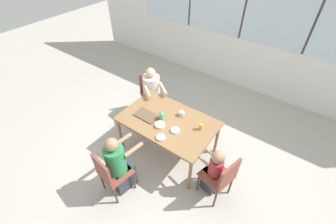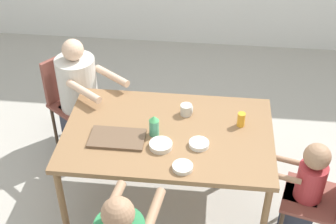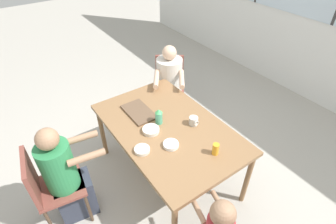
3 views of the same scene
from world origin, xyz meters
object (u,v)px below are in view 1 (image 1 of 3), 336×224
object	(u,v)px
person_man_blue_shirt	(152,96)
sippy_cup	(162,116)
chair_for_woman_green_shirt	(110,173)
chair_for_toddler	(222,177)
bowl_cereal	(161,137)
bowl_white_shallow	(160,125)
juice_glass	(201,127)
bowl_fruit	(175,130)
chair_for_man_blue_shirt	(150,90)
person_woman_green_shirt	(119,166)
coffee_mug	(182,114)
person_toddler	(213,172)

from	to	relation	value
person_man_blue_shirt	sippy_cup	xyz separation A→B (m)	(0.72, -0.63, 0.33)
chair_for_woman_green_shirt	chair_for_toddler	distance (m)	1.57
bowl_cereal	sippy_cup	bearing A→B (deg)	125.06
chair_for_toddler	bowl_cereal	distance (m)	1.03
bowl_white_shallow	person_man_blue_shirt	bearing A→B (deg)	135.55
chair_for_toddler	juice_glass	distance (m)	0.79
juice_glass	sippy_cup	bearing A→B (deg)	-164.53
bowl_fruit	chair_for_man_blue_shirt	bearing A→B (deg)	145.20
person_woman_green_shirt	coffee_mug	world-z (taller)	person_woman_green_shirt
person_woman_green_shirt	bowl_fruit	bearing A→B (deg)	74.79
person_toddler	bowl_cereal	world-z (taller)	person_toddler
chair_for_man_blue_shirt	person_woman_green_shirt	xyz separation A→B (m)	(0.81, -1.69, -0.02)
chair_for_woman_green_shirt	chair_for_man_blue_shirt	world-z (taller)	same
bowl_fruit	bowl_white_shallow	bearing A→B (deg)	-170.43
person_woman_green_shirt	person_toddler	bearing A→B (deg)	41.60
chair_for_woman_green_shirt	person_woman_green_shirt	size ratio (longest dim) A/B	0.79
person_woman_green_shirt	juice_glass	xyz separation A→B (m)	(0.67, 1.13, 0.28)
person_toddler	bowl_white_shallow	bearing A→B (deg)	100.04
chair_for_woman_green_shirt	bowl_cereal	world-z (taller)	chair_for_woman_green_shirt
sippy_cup	juice_glass	xyz separation A→B (m)	(0.62, 0.17, -0.03)
coffee_mug	bowl_fruit	bearing A→B (deg)	-72.08
chair_for_woman_green_shirt	person_man_blue_shirt	xyz separation A→B (m)	(-0.64, 1.76, -0.03)
juice_glass	person_woman_green_shirt	bearing A→B (deg)	-120.78
coffee_mug	bowl_cereal	xyz separation A→B (m)	(0.02, -0.60, -0.03)
person_toddler	sippy_cup	distance (m)	1.17
chair_for_toddler	sippy_cup	distance (m)	1.29
chair_for_woman_green_shirt	coffee_mug	xyz separation A→B (m)	(0.29, 1.39, 0.25)
chair_for_woman_green_shirt	sippy_cup	distance (m)	1.16
chair_for_toddler	juice_glass	size ratio (longest dim) A/B	7.86
bowl_white_shallow	bowl_fruit	bearing A→B (deg)	9.57
chair_for_toddler	person_toddler	bearing A→B (deg)	90.00
bowl_fruit	bowl_cereal	bearing A→B (deg)	-111.34
person_woman_green_shirt	bowl_cereal	bearing A→B (deg)	73.94
chair_for_toddler	chair_for_woman_green_shirt	bearing A→B (deg)	138.14
person_man_blue_shirt	bowl_white_shallow	bearing A→B (deg)	81.55
person_woman_green_shirt	bowl_fruit	xyz separation A→B (m)	(0.38, 0.87, 0.24)
person_toddler	juice_glass	size ratio (longest dim) A/B	8.26
coffee_mug	chair_for_woman_green_shirt	bearing A→B (deg)	-101.72
person_woman_green_shirt	person_man_blue_shirt	world-z (taller)	person_woman_green_shirt
person_woman_green_shirt	sippy_cup	world-z (taller)	person_woman_green_shirt
chair_for_woman_green_shirt	bowl_white_shallow	xyz separation A→B (m)	(0.14, 0.99, 0.23)
juice_glass	bowl_white_shallow	world-z (taller)	juice_glass
chair_for_man_blue_shirt	bowl_fruit	distance (m)	1.46
coffee_mug	chair_for_man_blue_shirt	bearing A→B (deg)	156.42
coffee_mug	juice_glass	distance (m)	0.42
sippy_cup	chair_for_woman_green_shirt	bearing A→B (deg)	-93.84
bowl_cereal	chair_for_woman_green_shirt	bearing A→B (deg)	-111.35
bowl_cereal	bowl_fruit	size ratio (longest dim) A/B	0.98
chair_for_woman_green_shirt	chair_for_toddler	world-z (taller)	same
chair_for_man_blue_shirt	bowl_cereal	world-z (taller)	chair_for_man_blue_shirt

